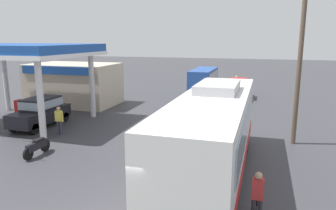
{
  "coord_description": "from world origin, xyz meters",
  "views": [
    {
      "loc": [
        3.84,
        -7.64,
        5.5
      ],
      "look_at": [
        -1.5,
        10.0,
        1.6
      ],
      "focal_mm": 34.07,
      "sensor_mm": 36.0,
      "label": 1
    }
  ],
  "objects_px": {
    "coach_bus_main": "(213,136)",
    "pedestrian_near_pump": "(59,119)",
    "cyclist_on_shoulder": "(257,202)",
    "car_trailing_behind_bus": "(238,87)",
    "minibus_opposing_lane": "(203,79)",
    "motorcycle_parked_forecourt": "(37,147)",
    "car_at_pump": "(41,110)"
  },
  "relations": [
    {
      "from": "cyclist_on_shoulder",
      "to": "pedestrian_near_pump",
      "type": "distance_m",
      "value": 12.74
    },
    {
      "from": "motorcycle_parked_forecourt",
      "to": "car_trailing_behind_bus",
      "type": "bearing_deg",
      "value": 65.94
    },
    {
      "from": "minibus_opposing_lane",
      "to": "pedestrian_near_pump",
      "type": "xyz_separation_m",
      "value": [
        -5.33,
        -16.26,
        -0.54
      ]
    },
    {
      "from": "motorcycle_parked_forecourt",
      "to": "pedestrian_near_pump",
      "type": "bearing_deg",
      "value": 107.34
    },
    {
      "from": "minibus_opposing_lane",
      "to": "cyclist_on_shoulder",
      "type": "distance_m",
      "value": 23.2
    },
    {
      "from": "coach_bus_main",
      "to": "pedestrian_near_pump",
      "type": "distance_m",
      "value": 9.85
    },
    {
      "from": "car_at_pump",
      "to": "minibus_opposing_lane",
      "type": "distance_m",
      "value": 16.82
    },
    {
      "from": "coach_bus_main",
      "to": "cyclist_on_shoulder",
      "type": "height_order",
      "value": "coach_bus_main"
    },
    {
      "from": "cyclist_on_shoulder",
      "to": "pedestrian_near_pump",
      "type": "height_order",
      "value": "cyclist_on_shoulder"
    },
    {
      "from": "car_at_pump",
      "to": "car_trailing_behind_bus",
      "type": "distance_m",
      "value": 17.3
    },
    {
      "from": "minibus_opposing_lane",
      "to": "motorcycle_parked_forecourt",
      "type": "xyz_separation_m",
      "value": [
        -4.34,
        -19.44,
        -1.03
      ]
    },
    {
      "from": "coach_bus_main",
      "to": "cyclist_on_shoulder",
      "type": "distance_m",
      "value": 3.7
    },
    {
      "from": "car_at_pump",
      "to": "minibus_opposing_lane",
      "type": "height_order",
      "value": "minibus_opposing_lane"
    },
    {
      "from": "coach_bus_main",
      "to": "motorcycle_parked_forecourt",
      "type": "bearing_deg",
      "value": -179.48
    },
    {
      "from": "coach_bus_main",
      "to": "motorcycle_parked_forecourt",
      "type": "xyz_separation_m",
      "value": [
        -8.32,
        -0.08,
        -1.28
      ]
    },
    {
      "from": "coach_bus_main",
      "to": "car_at_pump",
      "type": "relative_size",
      "value": 2.63
    },
    {
      "from": "coach_bus_main",
      "to": "car_at_pump",
      "type": "xyz_separation_m",
      "value": [
        -11.55,
        4.34,
        -0.71
      ]
    },
    {
      "from": "pedestrian_near_pump",
      "to": "car_trailing_behind_bus",
      "type": "height_order",
      "value": "car_trailing_behind_bus"
    },
    {
      "from": "minibus_opposing_lane",
      "to": "car_at_pump",
      "type": "bearing_deg",
      "value": -116.72
    },
    {
      "from": "cyclist_on_shoulder",
      "to": "car_at_pump",
      "type": "bearing_deg",
      "value": 150.93
    },
    {
      "from": "car_trailing_behind_bus",
      "to": "cyclist_on_shoulder",
      "type": "bearing_deg",
      "value": -83.79
    },
    {
      "from": "cyclist_on_shoulder",
      "to": "motorcycle_parked_forecourt",
      "type": "bearing_deg",
      "value": 163.45
    },
    {
      "from": "coach_bus_main",
      "to": "cyclist_on_shoulder",
      "type": "relative_size",
      "value": 6.07
    },
    {
      "from": "coach_bus_main",
      "to": "pedestrian_near_pump",
      "type": "bearing_deg",
      "value": 161.6
    },
    {
      "from": "minibus_opposing_lane",
      "to": "cyclist_on_shoulder",
      "type": "xyz_separation_m",
      "value": [
        5.81,
        -22.45,
        -0.69
      ]
    },
    {
      "from": "car_at_pump",
      "to": "coach_bus_main",
      "type": "bearing_deg",
      "value": -20.61
    },
    {
      "from": "car_at_pump",
      "to": "cyclist_on_shoulder",
      "type": "height_order",
      "value": "car_at_pump"
    },
    {
      "from": "car_trailing_behind_bus",
      "to": "minibus_opposing_lane",
      "type": "bearing_deg",
      "value": 153.64
    },
    {
      "from": "coach_bus_main",
      "to": "minibus_opposing_lane",
      "type": "distance_m",
      "value": 19.77
    },
    {
      "from": "coach_bus_main",
      "to": "car_trailing_behind_bus",
      "type": "bearing_deg",
      "value": 91.41
    },
    {
      "from": "coach_bus_main",
      "to": "pedestrian_near_pump",
      "type": "xyz_separation_m",
      "value": [
        -9.32,
        3.1,
        -0.79
      ]
    },
    {
      "from": "coach_bus_main",
      "to": "car_trailing_behind_bus",
      "type": "distance_m",
      "value": 17.62
    }
  ]
}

